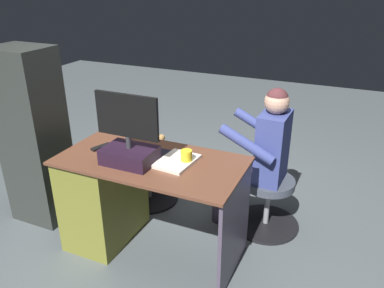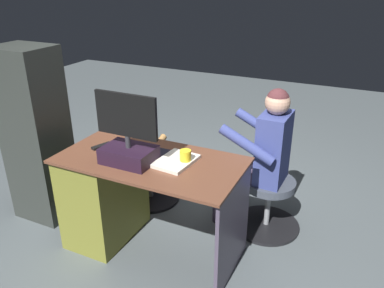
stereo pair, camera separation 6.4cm
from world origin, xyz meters
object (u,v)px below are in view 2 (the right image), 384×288
object	(u,v)px
computer_mouse	(132,147)
cup	(185,157)
desk	(114,193)
office_chair_teddy	(150,176)
monitor	(128,144)
tv_remote	(102,146)
visitor_chair	(268,202)
keyboard	(165,155)
teddy_bear	(149,139)
person	(262,150)

from	to	relation	value
computer_mouse	cup	xyz separation A→B (m)	(-0.45, 0.04, 0.03)
desk	office_chair_teddy	xyz separation A→B (m)	(0.05, -0.60, -0.16)
monitor	office_chair_teddy	distance (m)	0.99
office_chair_teddy	tv_remote	bearing A→B (deg)	86.38
computer_mouse	visitor_chair	distance (m)	1.18
keyboard	office_chair_teddy	bearing A→B (deg)	-48.06
cup	visitor_chair	xyz separation A→B (m)	(-0.45, -0.59, -0.57)
tv_remote	teddy_bear	bearing A→B (deg)	-73.07
office_chair_teddy	person	distance (m)	1.09
monitor	cup	world-z (taller)	monitor
desk	keyboard	xyz separation A→B (m)	(-0.41, -0.09, 0.37)
teddy_bear	person	xyz separation A→B (m)	(-1.00, -0.02, 0.08)
cup	tv_remote	world-z (taller)	cup
tv_remote	desk	bearing A→B (deg)	-172.29
monitor	person	size ratio (longest dim) A/B	0.41
tv_remote	person	size ratio (longest dim) A/B	0.13
keyboard	computer_mouse	size ratio (longest dim) A/B	4.38
desk	teddy_bear	distance (m)	0.64
desk	monitor	size ratio (longest dim) A/B	2.68
desk	teddy_bear	xyz separation A→B (m)	(0.05, -0.61, 0.20)
tv_remote	teddy_bear	distance (m)	0.62
cup	teddy_bear	world-z (taller)	cup
tv_remote	visitor_chair	world-z (taller)	tv_remote
office_chair_teddy	person	size ratio (longest dim) A/B	0.45
person	tv_remote	bearing A→B (deg)	30.59
person	cup	bearing A→B (deg)	58.25
visitor_chair	monitor	bearing A→B (deg)	42.15
office_chair_teddy	person	bearing A→B (deg)	-178.16
teddy_bear	computer_mouse	bearing A→B (deg)	109.67
desk	teddy_bear	world-z (taller)	teddy_bear
desk	teddy_bear	size ratio (longest dim) A/B	3.53
person	teddy_bear	bearing A→B (deg)	1.12
computer_mouse	cup	size ratio (longest dim) A/B	0.99
desk	office_chair_teddy	world-z (taller)	desk
keyboard	teddy_bear	bearing A→B (deg)	-48.74
tv_remote	visitor_chair	distance (m)	1.38
person	computer_mouse	bearing A→B (deg)	33.89
desk	cup	bearing A→B (deg)	-175.69
cup	person	size ratio (longest dim) A/B	0.08
desk	office_chair_teddy	distance (m)	0.62
tv_remote	office_chair_teddy	bearing A→B (deg)	-73.14
tv_remote	visitor_chair	size ratio (longest dim) A/B	0.28
visitor_chair	person	world-z (taller)	person
monitor	teddy_bear	world-z (taller)	monitor
monitor	tv_remote	distance (m)	0.36
tv_remote	teddy_bear	size ratio (longest dim) A/B	0.41
keyboard	office_chair_teddy	world-z (taller)	keyboard
visitor_chair	person	bearing A→B (deg)	1.84
cup	person	world-z (taller)	person
office_chair_teddy	teddy_bear	distance (m)	0.36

